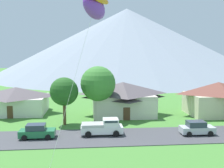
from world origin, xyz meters
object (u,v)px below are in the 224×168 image
(house_rightmost, at_px, (124,101))
(tree_left_of_center, at_px, (98,84))
(house_leftmost, at_px, (218,98))
(pickup_truck_white_east_side, at_px, (103,127))
(parked_car_green_west_end, at_px, (37,131))
(house_left_center, at_px, (16,100))
(tree_right_of_center, at_px, (64,92))
(parked_car_silver_mid_west, at_px, (197,128))
(kite_flyer_with_kite, at_px, (94,9))
(house_right_center, at_px, (123,98))

(house_rightmost, xyz_separation_m, tree_left_of_center, (-4.42, -3.66, 3.30))
(house_leftmost, distance_m, pickup_truck_white_east_side, 22.17)
(house_leftmost, relative_size, parked_car_green_west_end, 2.50)
(house_left_center, relative_size, tree_left_of_center, 1.29)
(tree_left_of_center, bearing_deg, parked_car_green_west_end, -133.43)
(house_leftmost, distance_m, tree_left_of_center, 20.45)
(tree_right_of_center, relative_size, parked_car_silver_mid_west, 1.63)
(house_left_center, relative_size, tree_right_of_center, 1.56)
(house_left_center, relative_size, pickup_truck_white_east_side, 2.06)
(parked_car_green_west_end, relative_size, parked_car_silver_mid_west, 1.00)
(house_rightmost, relative_size, kite_flyer_with_kite, 0.69)
(house_left_center, xyz_separation_m, parked_car_green_west_end, (6.14, -14.51, -1.47))
(parked_car_silver_mid_west, bearing_deg, house_right_center, 122.48)
(house_rightmost, bearing_deg, house_leftmost, -5.45)
(house_leftmost, distance_m, house_rightmost, 15.79)
(tree_left_of_center, height_order, parked_car_silver_mid_west, tree_left_of_center)
(house_leftmost, height_order, house_left_center, house_leftmost)
(house_leftmost, relative_size, tree_left_of_center, 1.26)
(parked_car_green_west_end, bearing_deg, parked_car_silver_mid_west, -1.08)
(house_right_center, xyz_separation_m, parked_car_silver_mid_west, (7.74, -12.16, -1.98))
(tree_left_of_center, relative_size, tree_right_of_center, 1.22)
(tree_right_of_center, height_order, pickup_truck_white_east_side, tree_right_of_center)
(parked_car_silver_mid_west, bearing_deg, house_rightmost, 121.98)
(house_right_center, relative_size, parked_car_green_west_end, 2.55)
(kite_flyer_with_kite, bearing_deg, pickup_truck_white_east_side, 83.82)
(house_left_center, height_order, pickup_truck_white_east_side, house_left_center)
(house_rightmost, height_order, tree_right_of_center, tree_right_of_center)
(parked_car_silver_mid_west, bearing_deg, tree_left_of_center, 144.75)
(tree_right_of_center, bearing_deg, house_leftmost, 9.39)
(pickup_truck_white_east_side, distance_m, kite_flyer_with_kite, 17.34)
(house_rightmost, bearing_deg, parked_car_green_west_end, -135.78)
(parked_car_green_west_end, height_order, parked_car_silver_mid_west, same)
(parked_car_green_west_end, height_order, pickup_truck_white_east_side, pickup_truck_white_east_side)
(tree_right_of_center, bearing_deg, house_rightmost, 31.11)
(tree_left_of_center, height_order, parked_car_green_west_end, tree_left_of_center)
(house_leftmost, bearing_deg, house_left_center, 172.90)
(house_right_center, bearing_deg, house_rightmost, -3.26)
(house_left_center, distance_m, parked_car_green_west_end, 15.82)
(house_left_center, xyz_separation_m, house_rightmost, (18.24, -2.73, 0.03))
(house_leftmost, relative_size, house_left_center, 0.98)
(tree_left_of_center, bearing_deg, kite_flyer_with_kite, -93.04)
(house_leftmost, xyz_separation_m, house_rightmost, (-15.71, 1.50, -0.48))
(parked_car_green_west_end, xyz_separation_m, kite_flyer_with_kite, (6.64, -11.51, 12.53))
(house_right_center, distance_m, parked_car_green_west_end, 16.91)
(house_leftmost, relative_size, house_rightmost, 1.04)
(parked_car_green_west_end, relative_size, kite_flyer_with_kite, 0.29)
(house_left_center, relative_size, kite_flyer_with_kite, 0.73)
(tree_right_of_center, distance_m, pickup_truck_white_east_side, 8.46)
(parked_car_silver_mid_west, bearing_deg, kite_flyer_with_kite, -139.52)
(house_left_center, xyz_separation_m, pickup_truck_white_east_side, (14.09, -13.91, -1.28))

